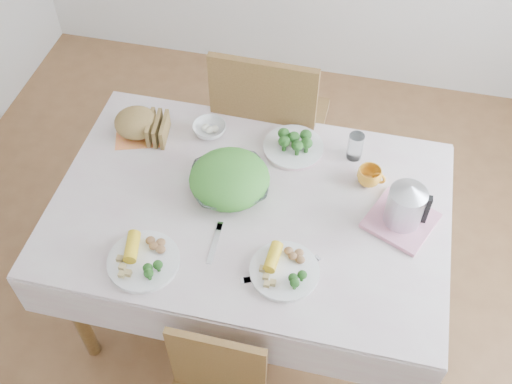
% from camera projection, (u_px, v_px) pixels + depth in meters
% --- Properties ---
extents(floor, '(3.60, 3.60, 0.00)m').
position_uv_depth(floor, '(251.00, 303.00, 2.87)').
color(floor, brown).
rests_on(floor, ground).
extents(dining_table, '(1.40, 0.90, 0.75)m').
position_uv_depth(dining_table, '(250.00, 260.00, 2.58)').
color(dining_table, brown).
rests_on(dining_table, floor).
extents(tablecloth, '(1.50, 1.00, 0.01)m').
position_uv_depth(tablecloth, '(250.00, 206.00, 2.29)').
color(tablecloth, beige).
rests_on(tablecloth, dining_table).
extents(chair_far, '(0.49, 0.49, 1.06)m').
position_uv_depth(chair_far, '(272.00, 133.00, 2.95)').
color(chair_far, brown).
rests_on(chair_far, floor).
extents(salad_bowl, '(0.38, 0.38, 0.07)m').
position_uv_depth(salad_bowl, '(230.00, 184.00, 2.30)').
color(salad_bowl, white).
rests_on(salad_bowl, tablecloth).
extents(dinner_plate_left, '(0.29, 0.29, 0.02)m').
position_uv_depth(dinner_plate_left, '(144.00, 261.00, 2.10)').
color(dinner_plate_left, white).
rests_on(dinner_plate_left, tablecloth).
extents(dinner_plate_right, '(0.32, 0.32, 0.02)m').
position_uv_depth(dinner_plate_right, '(284.00, 271.00, 2.08)').
color(dinner_plate_right, white).
rests_on(dinner_plate_right, tablecloth).
extents(broccoli_plate, '(0.32, 0.32, 0.02)m').
position_uv_depth(broccoli_plate, '(293.00, 148.00, 2.46)').
color(broccoli_plate, beige).
rests_on(broccoli_plate, tablecloth).
extents(napkin, '(0.24, 0.24, 0.00)m').
position_uv_depth(napkin, '(139.00, 133.00, 2.53)').
color(napkin, '#FF914C').
rests_on(napkin, tablecloth).
extents(bread_loaf, '(0.21, 0.20, 0.11)m').
position_uv_depth(bread_loaf, '(136.00, 123.00, 2.48)').
color(bread_loaf, olive).
rests_on(bread_loaf, napkin).
extents(fruit_bowl, '(0.16, 0.16, 0.04)m').
position_uv_depth(fruit_bowl, '(209.00, 129.00, 2.51)').
color(fruit_bowl, white).
rests_on(fruit_bowl, tablecloth).
extents(yellow_mug, '(0.12, 0.12, 0.08)m').
position_uv_depth(yellow_mug, '(369.00, 176.00, 2.32)').
color(yellow_mug, orange).
rests_on(yellow_mug, tablecloth).
extents(glass_tumbler, '(0.06, 0.06, 0.12)m').
position_uv_depth(glass_tumbler, '(356.00, 145.00, 2.39)').
color(glass_tumbler, white).
rests_on(glass_tumbler, tablecloth).
extents(pink_tray, '(0.30, 0.30, 0.02)m').
position_uv_depth(pink_tray, '(401.00, 221.00, 2.22)').
color(pink_tray, pink).
rests_on(pink_tray, tablecloth).
extents(electric_kettle, '(0.17, 0.17, 0.19)m').
position_uv_depth(electric_kettle, '(406.00, 202.00, 2.14)').
color(electric_kettle, '#B2B5BA').
rests_on(electric_kettle, pink_tray).
extents(fork_left, '(0.03, 0.18, 0.00)m').
position_uv_depth(fork_left, '(215.00, 243.00, 2.16)').
color(fork_left, silver).
rests_on(fork_left, tablecloth).
extents(fork_right, '(0.14, 0.18, 0.00)m').
position_uv_depth(fork_right, '(296.00, 274.00, 2.08)').
color(fork_right, silver).
rests_on(fork_right, tablecloth).
extents(knife, '(0.20, 0.10, 0.00)m').
position_uv_depth(knife, '(273.00, 276.00, 2.08)').
color(knife, silver).
rests_on(knife, tablecloth).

